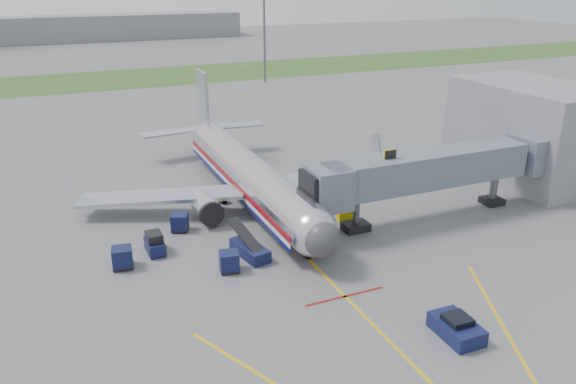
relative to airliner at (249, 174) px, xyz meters
name	(u,v)px	position (x,y,z in m)	size (l,w,h in m)	color
ground	(319,270)	(0.00, -15.25, -2.65)	(400.00, 400.00, 0.00)	#565659
grass_strip	(129,78)	(0.00, 74.75, -2.64)	(300.00, 25.00, 0.01)	#2D4C1E
apron_markings	(371,323)	(0.00, -22.65, -2.64)	(21.52, 50.00, 0.01)	gold
airliner	(249,174)	(0.00, 0.00, 0.00)	(32.10, 35.67, 10.25)	silver
jet_bridge	(426,171)	(12.86, -10.25, 1.82)	(25.30, 4.00, 6.90)	slate
terminal	(530,131)	(30.00, -5.25, 2.35)	(10.00, 16.00, 10.00)	slate
light_mast_right	(264,27)	(25.00, 59.75, 8.13)	(2.00, 0.44, 20.40)	#595B60
distant_terminal	(58,29)	(-10.00, 154.75, 1.35)	(120.00, 14.00, 8.00)	slate
pushback_tug	(456,328)	(4.00, -25.88, -2.07)	(2.08, 3.35, 1.38)	#0E0B33
baggage_tug	(155,244)	(-10.64, -7.48, -1.89)	(1.34, 2.48, 1.71)	#0E0B33
baggage_cart_a	(180,222)	(-7.88, -4.28, -1.87)	(1.84, 1.84, 1.53)	#0E0B33
baggage_cart_b	(122,258)	(-13.34, -8.99, -1.82)	(1.70, 1.70, 1.62)	#0E0B33
baggage_cart_c	(229,262)	(-6.16, -12.69, -1.87)	(1.65, 1.65, 1.53)	#0E0B33
belt_loader	(250,249)	(-3.97, -11.01, -2.08)	(2.25, 4.84, 2.29)	#0E0B33
ground_power_cart	(346,214)	(6.30, -8.04, -2.01)	(1.78, 1.36, 1.28)	yellow
ramp_worker	(220,201)	(-3.26, -0.80, -1.90)	(0.55, 0.36, 1.50)	#89D118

